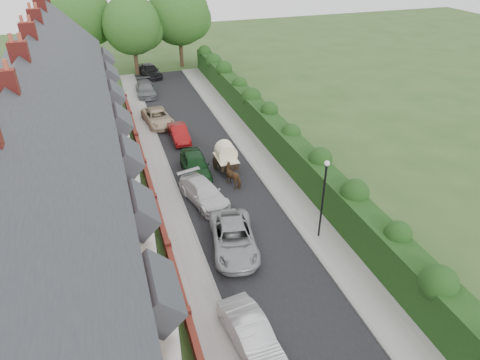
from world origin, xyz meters
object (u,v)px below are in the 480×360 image
object	(u,v)px
car_white	(204,193)
car_beige	(158,118)
car_silver_a	(251,334)
horse	(234,175)
lamppost	(324,190)
car_red	(179,133)
car_silver_b	(234,238)
horse_cart	(226,156)
car_grey	(146,89)
car_black	(150,70)
car_green	(195,165)

from	to	relation	value
car_white	car_beige	distance (m)	13.99
car_silver_a	horse	size ratio (longest dim) A/B	2.38
lamppost	car_red	distance (m)	16.84
lamppost	car_beige	world-z (taller)	lamppost
car_silver_b	horse_cart	world-z (taller)	horse_cart
car_silver_a	car_grey	xyz separation A→B (m)	(-0.04, 34.15, -0.02)
car_red	car_black	bearing A→B (deg)	88.82
car_silver_b	car_green	bearing A→B (deg)	100.69
car_black	horse	bearing A→B (deg)	-97.51
car_beige	horse_cart	size ratio (longest dim) A/B	1.44
car_silver_b	horse	xyz separation A→B (m)	(2.14, 6.68, 0.04)
car_grey	car_silver_b	bearing A→B (deg)	-85.64
car_silver_b	horse_cart	bearing A→B (deg)	85.98
car_red	car_silver_a	bearing A→B (deg)	-93.62
car_silver_a	car_green	world-z (taller)	car_green
lamppost	car_beige	xyz separation A→B (m)	(-6.40, 19.80, -2.63)
car_silver_b	car_grey	xyz separation A→B (m)	(-1.31, 27.63, -0.04)
car_grey	horse_cart	size ratio (longest dim) A/B	1.43
car_red	car_green	bearing A→B (deg)	-90.67
lamppost	car_beige	size ratio (longest dim) A/B	1.08
car_silver_b	car_beige	distance (m)	19.24
car_silver_a	car_white	xyz separation A→B (m)	(0.85, 11.76, -0.02)
car_black	car_green	bearing A→B (deg)	-102.30
lamppost	car_silver_a	world-z (taller)	lamppost
car_green	car_beige	bearing A→B (deg)	99.30
car_red	car_grey	size ratio (longest dim) A/B	0.82
car_red	car_black	world-z (taller)	car_black
car_green	horse_cart	size ratio (longest dim) A/B	1.39
horse	car_grey	bearing A→B (deg)	-103.91
car_black	car_silver_b	bearing A→B (deg)	-101.95
car_black	car_grey	bearing A→B (deg)	-114.13
car_white	car_beige	bearing A→B (deg)	80.05
car_black	lamppost	bearing A→B (deg)	-93.58
car_silver_a	car_beige	world-z (taller)	car_silver_a
car_beige	car_black	world-z (taller)	car_black
lamppost	car_grey	bearing A→B (deg)	102.77
car_grey	horse_cart	world-z (taller)	horse_cart
lamppost	horse_cart	bearing A→B (deg)	107.69
car_black	car_beige	bearing A→B (deg)	-107.19
car_silver_a	car_silver_b	xyz separation A→B (m)	(1.27, 6.52, 0.02)
car_green	car_red	xyz separation A→B (m)	(0.01, 6.19, -0.15)
car_white	car_grey	xyz separation A→B (m)	(-0.89, 22.39, -0.01)
car_silver_a	car_black	distance (m)	40.54
horse	lamppost	bearing A→B (deg)	88.79
car_beige	car_silver_a	bearing A→B (deg)	-96.77
car_black	horse	distance (m)	27.39
car_silver_a	car_grey	size ratio (longest dim) A/B	0.91
horse_cart	lamppost	bearing A→B (deg)	-72.31
lamppost	car_green	world-z (taller)	lamppost
car_white	car_black	bearing A→B (deg)	75.41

